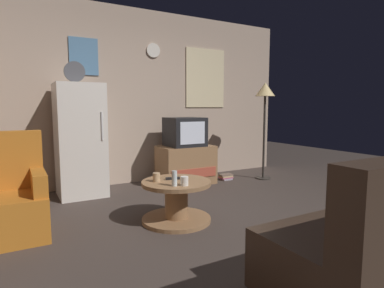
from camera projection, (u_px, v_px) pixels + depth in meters
ground_plane at (234, 229)px, 3.12m from camera, size 12.00×12.00×0.00m
wall_with_art at (143, 97)px, 5.10m from camera, size 5.20×0.12×2.70m
fridge at (80, 140)px, 4.27m from camera, size 0.60×0.62×1.77m
tv_stand at (186, 165)px, 4.99m from camera, size 0.84×0.53×0.59m
crt_tv at (185, 132)px, 4.92m from camera, size 0.54×0.51×0.44m
standing_lamp at (265, 97)px, 5.21m from camera, size 0.32×0.32×1.59m
coffee_table at (176, 201)px, 3.33m from camera, size 0.72×0.72×0.43m
wine_glass at (174, 178)px, 3.09m from camera, size 0.05×0.05×0.15m
mug_ceramic_white at (184, 181)px, 3.10m from camera, size 0.08×0.08×0.09m
mug_ceramic_tan at (156, 177)px, 3.27m from camera, size 0.08×0.08×0.09m
remote_control at (173, 178)px, 3.38m from camera, size 0.16×0.08×0.02m
armchair at (5, 201)px, 2.93m from camera, size 0.68×0.68×0.96m
book_stack at (226, 177)px, 5.29m from camera, size 0.22×0.17×0.09m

